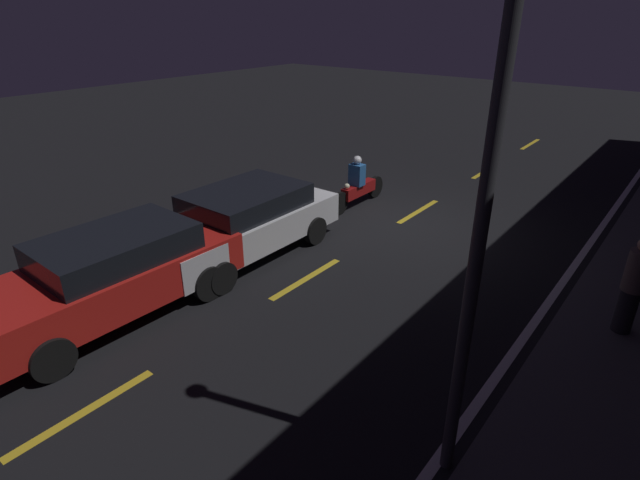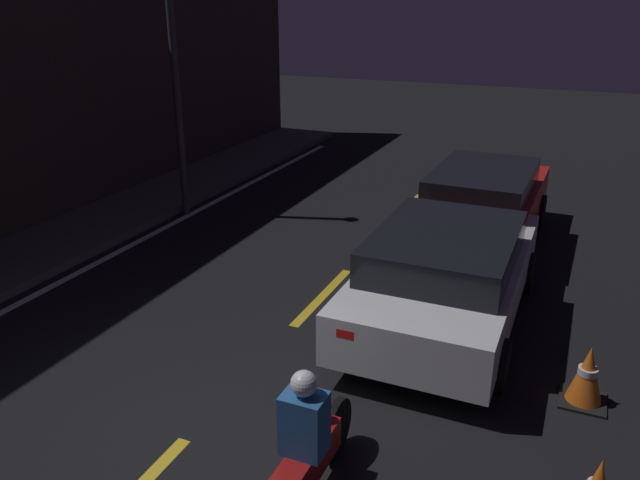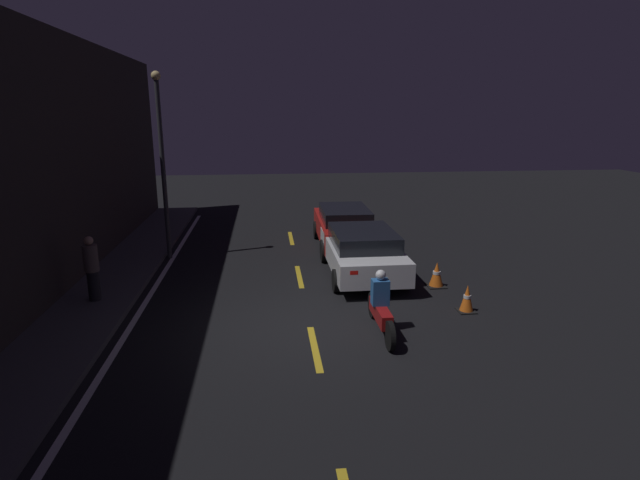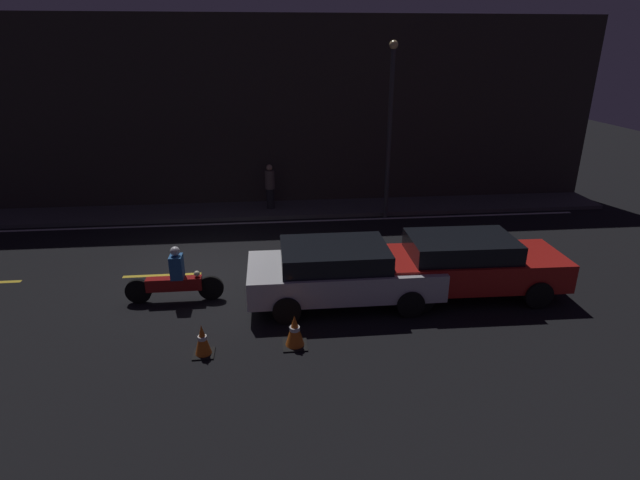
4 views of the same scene
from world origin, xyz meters
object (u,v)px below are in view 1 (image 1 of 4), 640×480
(motorcycle, at_px, (359,186))
(traffic_cone_near, at_px, (272,185))
(traffic_cone_mid, at_px, (226,204))
(taxi_red, at_px, (110,274))
(street_lamp, at_px, (485,198))
(sedan_white, at_px, (241,220))
(pedestrian, at_px, (633,286))

(motorcycle, xyz_separation_m, traffic_cone_near, (0.89, -2.28, -0.23))
(motorcycle, distance_m, traffic_cone_mid, 3.43)
(traffic_cone_mid, bearing_deg, taxi_red, 24.16)
(taxi_red, distance_m, street_lamp, 6.31)
(taxi_red, xyz_separation_m, street_lamp, (-0.61, 5.78, 2.46))
(motorcycle, xyz_separation_m, street_lamp, (6.23, 5.50, 2.68))
(sedan_white, xyz_separation_m, traffic_cone_mid, (-1.18, -1.83, -0.41))
(taxi_red, xyz_separation_m, traffic_cone_mid, (-4.18, -1.87, -0.44))
(taxi_red, height_order, pedestrian, pedestrian)
(motorcycle, distance_m, traffic_cone_near, 2.46)
(traffic_cone_near, bearing_deg, street_lamp, 55.52)
(traffic_cone_mid, height_order, street_lamp, street_lamp)
(motorcycle, xyz_separation_m, traffic_cone_mid, (2.66, -2.16, -0.22))
(traffic_cone_near, xyz_separation_m, street_lamp, (5.34, 7.78, 2.92))
(pedestrian, bearing_deg, motorcycle, -109.09)
(taxi_red, relative_size, traffic_cone_near, 6.79)
(taxi_red, bearing_deg, traffic_cone_mid, -154.69)
(traffic_cone_mid, height_order, pedestrian, pedestrian)
(traffic_cone_near, bearing_deg, motorcycle, 111.20)
(sedan_white, distance_m, traffic_cone_mid, 2.21)
(street_lamp, bearing_deg, pedestrian, 164.93)
(traffic_cone_near, height_order, pedestrian, pedestrian)
(motorcycle, height_order, pedestrian, pedestrian)
(sedan_white, height_order, street_lamp, street_lamp)
(motorcycle, relative_size, traffic_cone_near, 3.42)
(traffic_cone_mid, bearing_deg, street_lamp, 65.01)
(sedan_white, height_order, motorcycle, sedan_white)
(traffic_cone_mid, bearing_deg, motorcycle, 140.99)
(motorcycle, xyz_separation_m, pedestrian, (2.27, 6.57, 0.39))
(pedestrian, bearing_deg, traffic_cone_near, -98.90)
(sedan_white, height_order, traffic_cone_near, sedan_white)
(taxi_red, xyz_separation_m, traffic_cone_near, (-5.95, -2.00, -0.46))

